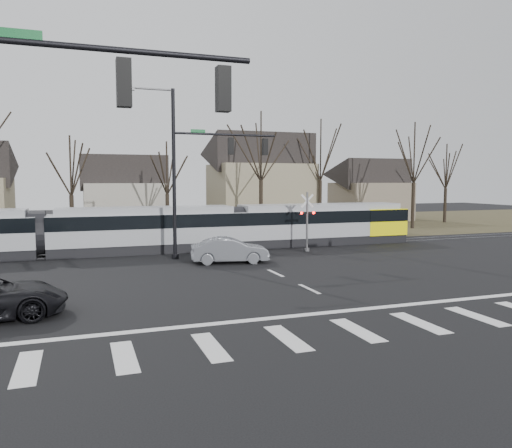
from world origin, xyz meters
name	(u,v)px	position (x,y,z in m)	size (l,w,h in m)	color
ground	(331,299)	(0.00, 0.00, 0.00)	(140.00, 140.00, 0.00)	black
grass_verge	(179,228)	(0.00, 32.00, 0.01)	(140.00, 28.00, 0.01)	#38331E
crosswalk	(389,326)	(0.00, -4.00, 0.01)	(27.00, 2.60, 0.01)	silver
stop_line	(354,310)	(0.00, -1.80, 0.01)	(28.00, 0.35, 0.01)	silver
lane_dashes	(223,248)	(0.00, 16.00, 0.01)	(0.18, 30.00, 0.01)	silver
rail_pair	(224,248)	(0.00, 15.80, 0.03)	(90.00, 1.52, 0.06)	#59595E
tram	(144,228)	(-5.43, 16.00, 1.64)	(39.70, 2.95, 3.01)	gray
sedan	(230,250)	(-1.29, 9.90, 0.74)	(4.67, 2.33, 1.47)	slate
signal_pole_near_left	(28,135)	(-10.41, -6.00, 5.70)	(9.28, 0.44, 10.20)	black
signal_pole_far	(200,165)	(-2.41, 12.50, 5.70)	(9.28, 0.44, 10.20)	black
rail_crossing_signal	(307,223)	(5.00, 12.79, 1.89)	(1.08, 0.36, 4.00)	#59595B
tree_row	(214,178)	(2.00, 26.00, 5.00)	(59.20, 7.20, 10.00)	black
house_b	(124,188)	(-5.00, 36.00, 3.97)	(8.64, 7.56, 7.65)	gray
house_c	(260,176)	(9.00, 33.00, 5.23)	(10.80, 8.64, 10.10)	#7E745B
house_d	(370,187)	(24.00, 35.00, 3.97)	(8.64, 7.56, 7.65)	#695E4D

